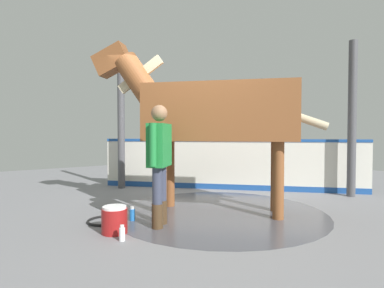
% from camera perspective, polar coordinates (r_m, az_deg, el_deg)
% --- Properties ---
extents(ground_plane, '(16.00, 16.00, 0.02)m').
position_cam_1_polar(ground_plane, '(5.00, 3.40, -12.45)').
color(ground_plane, gray).
extents(wet_patch, '(3.29, 3.29, 0.00)m').
position_cam_1_polar(wet_patch, '(4.96, 5.12, -12.44)').
color(wet_patch, '#4C4C54').
rests_on(wet_patch, ground).
extents(barrier_wall, '(3.99, 4.28, 1.12)m').
position_cam_1_polar(barrier_wall, '(6.84, 6.91, -4.11)').
color(barrier_wall, silver).
rests_on(barrier_wall, ground).
extents(roof_post_near, '(0.16, 0.16, 3.05)m').
position_cam_1_polar(roof_post_near, '(7.13, -13.03, 4.18)').
color(roof_post_near, '#4C4C51').
rests_on(roof_post_near, ground).
extents(roof_post_far, '(0.16, 0.16, 3.05)m').
position_cam_1_polar(roof_post_far, '(6.78, 27.61, 4.15)').
color(roof_post_far, '#4C4C51').
rests_on(roof_post_far, ground).
extents(horse, '(2.67, 2.85, 2.73)m').
position_cam_1_polar(horse, '(4.83, 3.55, 5.82)').
color(horse, brown).
rests_on(horse, ground).
extents(handler, '(0.50, 0.48, 1.61)m').
position_cam_1_polar(handler, '(4.09, -6.07, -2.44)').
color(handler, '#47331E').
rests_on(handler, ground).
extents(wash_bucket, '(0.32, 0.32, 0.33)m').
position_cam_1_polar(wash_bucket, '(4.02, -14.20, -13.49)').
color(wash_bucket, maroon).
rests_on(wash_bucket, ground).
extents(bottle_shampoo, '(0.07, 0.07, 0.18)m').
position_cam_1_polar(bottle_shampoo, '(3.75, -12.86, -15.92)').
color(bottle_shampoo, white).
rests_on(bottle_shampoo, ground).
extents(bottle_spray, '(0.08, 0.08, 0.20)m').
position_cam_1_polar(bottle_spray, '(4.53, -11.04, -12.67)').
color(bottle_spray, blue).
rests_on(bottle_spray, ground).
extents(hose_coil, '(0.50, 0.50, 0.03)m').
position_cam_1_polar(hose_coil, '(4.58, -15.83, -13.51)').
color(hose_coil, black).
rests_on(hose_coil, ground).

